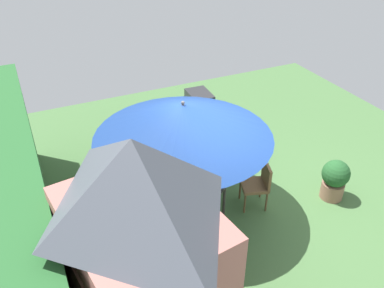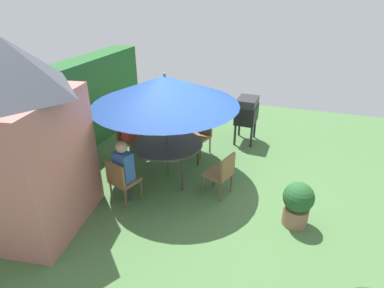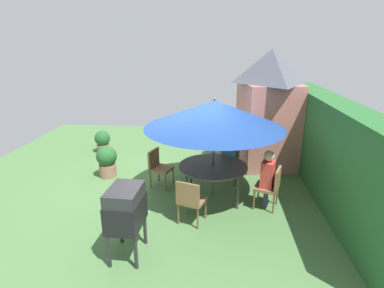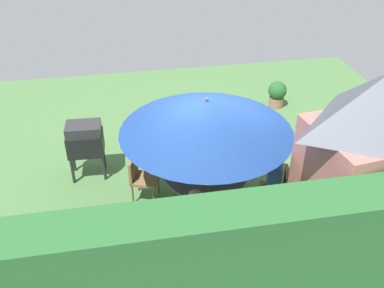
# 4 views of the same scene
# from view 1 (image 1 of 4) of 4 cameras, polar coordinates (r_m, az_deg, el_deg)

# --- Properties ---
(ground_plane) EXTENTS (11.00, 11.00, 0.00)m
(ground_plane) POSITION_cam_1_polar(r_m,az_deg,el_deg) (7.65, 6.32, -8.82)
(ground_plane) COLOR #47703D
(hedge_backdrop) EXTENTS (6.78, 0.67, 2.14)m
(hedge_backdrop) POSITION_cam_1_polar(r_m,az_deg,el_deg) (6.26, -22.36, -9.79)
(hedge_backdrop) COLOR #28602D
(hedge_backdrop) RESTS_ON ground
(garden_shed) EXTENTS (2.09, 1.73, 3.15)m
(garden_shed) POSITION_cam_1_polar(r_m,az_deg,el_deg) (4.61, -7.10, -15.78)
(garden_shed) COLOR #B26B60
(garden_shed) RESTS_ON ground
(patio_table) EXTENTS (1.51, 1.51, 0.74)m
(patio_table) POSITION_cam_1_polar(r_m,az_deg,el_deg) (7.10, -1.16, -5.12)
(patio_table) COLOR #47423D
(patio_table) RESTS_ON ground
(patio_umbrella) EXTENTS (2.96, 2.96, 2.24)m
(patio_umbrella) POSITION_cam_1_polar(r_m,az_deg,el_deg) (6.44, -1.28, 3.34)
(patio_umbrella) COLOR #4C4C51
(patio_umbrella) RESTS_ON ground
(bbq_grill) EXTENTS (0.72, 0.54, 1.20)m
(bbq_grill) POSITION_cam_1_polar(r_m,az_deg,el_deg) (9.13, 1.05, 5.30)
(bbq_grill) COLOR black
(bbq_grill) RESTS_ON ground
(chair_near_shed) EXTENTS (0.59, 0.59, 0.90)m
(chair_near_shed) POSITION_cam_1_polar(r_m,az_deg,el_deg) (7.26, -11.31, -6.64)
(chair_near_shed) COLOR olive
(chair_near_shed) RESTS_ON ground
(chair_far_side) EXTENTS (0.59, 0.58, 0.90)m
(chair_far_side) POSITION_cam_1_polar(r_m,az_deg,el_deg) (6.25, 0.08, -13.71)
(chair_far_side) COLOR olive
(chair_far_side) RESTS_ON ground
(chair_toward_hedge) EXTENTS (0.58, 0.59, 0.90)m
(chair_toward_hedge) POSITION_cam_1_polar(r_m,az_deg,el_deg) (7.43, 9.48, -5.36)
(chair_toward_hedge) COLOR olive
(chair_toward_hedge) RESTS_ON ground
(chair_toward_house) EXTENTS (0.59, 0.59, 0.90)m
(chair_toward_house) POSITION_cam_1_polar(r_m,az_deg,el_deg) (8.19, -1.83, -0.87)
(chair_toward_house) COLOR olive
(chair_toward_house) RESTS_ON ground
(potted_plant_by_grill) EXTENTS (0.52, 0.52, 0.81)m
(potted_plant_by_grill) POSITION_cam_1_polar(r_m,az_deg,el_deg) (8.01, 19.60, -4.65)
(potted_plant_by_grill) COLOR #936651
(potted_plant_by_grill) RESTS_ON ground
(person_in_red) EXTENTS (0.40, 0.34, 1.26)m
(person_in_red) POSITION_cam_1_polar(r_m,az_deg,el_deg) (7.09, -10.85, -4.97)
(person_in_red) COLOR #CC3D33
(person_in_red) RESTS_ON ground
(person_in_blue) EXTENTS (0.33, 0.40, 1.26)m
(person_in_blue) POSITION_cam_1_polar(r_m,az_deg,el_deg) (6.12, -0.01, -11.44)
(person_in_blue) COLOR #3866B2
(person_in_blue) RESTS_ON ground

